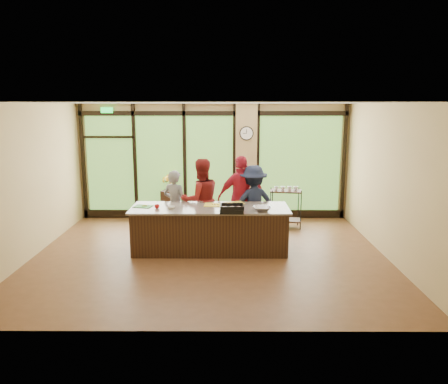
{
  "coord_description": "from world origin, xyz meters",
  "views": [
    {
      "loc": [
        0.33,
        -8.34,
        2.97
      ],
      "look_at": [
        0.29,
        0.4,
        1.22
      ],
      "focal_mm": 35.0,
      "sensor_mm": 36.0,
      "label": 1
    }
  ],
  "objects_px": {
    "cook_left": "(175,205)",
    "flower_stand": "(171,205)",
    "bar_cart": "(286,203)",
    "roasting_pan": "(232,210)",
    "island_base": "(210,230)",
    "cook_right": "(253,203)"
  },
  "relations": [
    {
      "from": "cook_left",
      "to": "roasting_pan",
      "type": "bearing_deg",
      "value": 160.87
    },
    {
      "from": "roasting_pan",
      "to": "bar_cart",
      "type": "relative_size",
      "value": 0.44
    },
    {
      "from": "roasting_pan",
      "to": "bar_cart",
      "type": "bearing_deg",
      "value": 60.9
    },
    {
      "from": "island_base",
      "to": "roasting_pan",
      "type": "bearing_deg",
      "value": -44.3
    },
    {
      "from": "cook_left",
      "to": "flower_stand",
      "type": "height_order",
      "value": "cook_left"
    },
    {
      "from": "flower_stand",
      "to": "bar_cart",
      "type": "xyz_separation_m",
      "value": [
        2.9,
        -0.72,
        0.22
      ]
    },
    {
      "from": "cook_left",
      "to": "roasting_pan",
      "type": "relative_size",
      "value": 3.44
    },
    {
      "from": "bar_cart",
      "to": "flower_stand",
      "type": "bearing_deg",
      "value": 174.69
    },
    {
      "from": "flower_stand",
      "to": "bar_cart",
      "type": "bearing_deg",
      "value": 4.24
    },
    {
      "from": "cook_left",
      "to": "roasting_pan",
      "type": "xyz_separation_m",
      "value": [
        1.24,
        -1.21,
        0.18
      ]
    },
    {
      "from": "cook_right",
      "to": "bar_cart",
      "type": "bearing_deg",
      "value": -144.67
    },
    {
      "from": "cook_left",
      "to": "cook_right",
      "type": "height_order",
      "value": "cook_right"
    },
    {
      "from": "cook_left",
      "to": "flower_stand",
      "type": "distance_m",
      "value": 1.75
    },
    {
      "from": "cook_left",
      "to": "roasting_pan",
      "type": "height_order",
      "value": "cook_left"
    },
    {
      "from": "cook_right",
      "to": "cook_left",
      "type": "bearing_deg",
      "value": -14.56
    },
    {
      "from": "roasting_pan",
      "to": "cook_right",
      "type": "bearing_deg",
      "value": 70.19
    },
    {
      "from": "flower_stand",
      "to": "roasting_pan",
      "type": "bearing_deg",
      "value": -43.4
    },
    {
      "from": "cook_right",
      "to": "flower_stand",
      "type": "bearing_deg",
      "value": -53.49
    },
    {
      "from": "island_base",
      "to": "cook_right",
      "type": "relative_size",
      "value": 1.85
    },
    {
      "from": "bar_cart",
      "to": "roasting_pan",
      "type": "bearing_deg",
      "value": -113.11
    },
    {
      "from": "island_base",
      "to": "cook_left",
      "type": "relative_size",
      "value": 1.98
    },
    {
      "from": "cook_left",
      "to": "flower_stand",
      "type": "xyz_separation_m",
      "value": [
        -0.31,
        1.68,
        -0.39
      ]
    }
  ]
}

